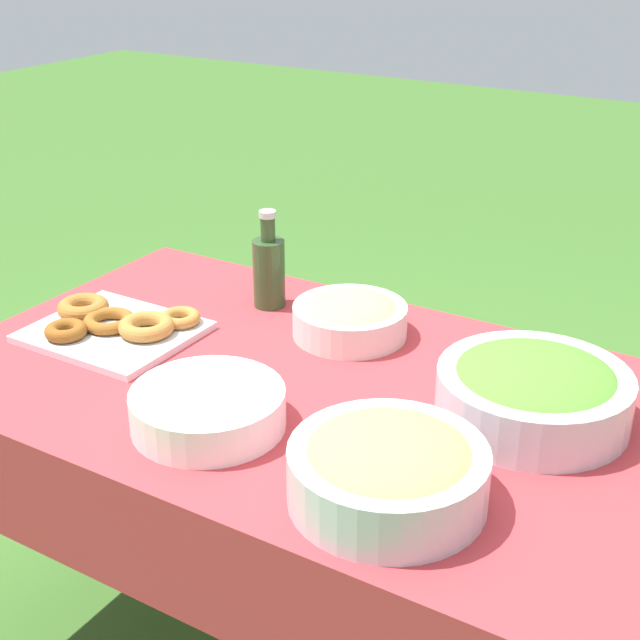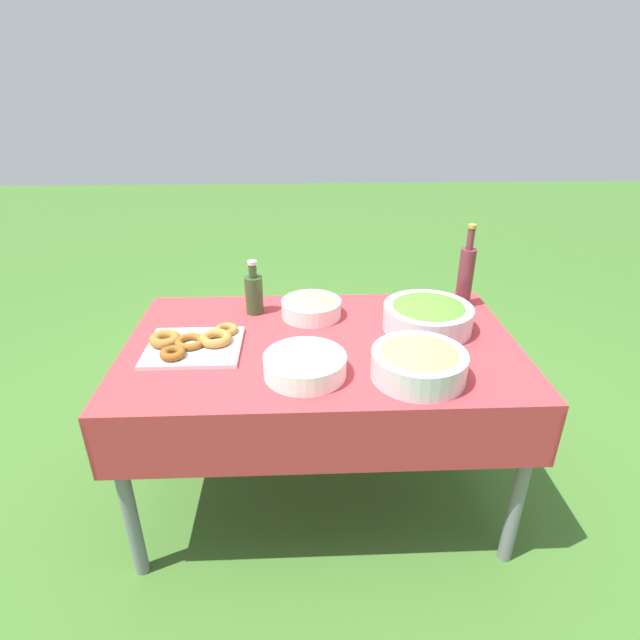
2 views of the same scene
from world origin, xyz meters
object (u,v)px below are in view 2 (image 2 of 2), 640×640
(pasta_bowl, at_px, (311,306))
(donut_platter, at_px, (193,343))
(plate_stack, at_px, (305,365))
(salad_bowl, at_px, (428,315))
(olive_oil_bottle, at_px, (254,293))
(fruit_bowl, at_px, (419,362))
(wine_bottle, at_px, (466,275))

(pasta_bowl, height_order, donut_platter, pasta_bowl)
(plate_stack, bearing_deg, donut_platter, -25.69)
(donut_platter, xyz_separation_m, plate_stack, (-0.41, 0.20, 0.02))
(plate_stack, bearing_deg, salad_bowl, -146.70)
(olive_oil_bottle, bearing_deg, fruit_bowl, 137.58)
(donut_platter, distance_m, wine_bottle, 1.16)
(pasta_bowl, height_order, plate_stack, pasta_bowl)
(salad_bowl, bearing_deg, olive_oil_bottle, -14.46)
(salad_bowl, xyz_separation_m, donut_platter, (0.90, 0.12, -0.04))
(pasta_bowl, relative_size, olive_oil_bottle, 1.08)
(donut_platter, bearing_deg, olive_oil_bottle, -123.76)
(salad_bowl, relative_size, wine_bottle, 0.97)
(donut_platter, bearing_deg, salad_bowl, -172.10)
(pasta_bowl, relative_size, wine_bottle, 0.69)
(donut_platter, relative_size, fruit_bowl, 1.09)
(donut_platter, relative_size, olive_oil_bottle, 1.49)
(salad_bowl, bearing_deg, fruit_bowl, 72.21)
(pasta_bowl, xyz_separation_m, wine_bottle, (-0.66, -0.08, 0.10))
(donut_platter, bearing_deg, plate_stack, 154.31)
(donut_platter, height_order, wine_bottle, wine_bottle)
(wine_bottle, bearing_deg, fruit_bowl, 60.59)
(plate_stack, bearing_deg, olive_oil_bottle, -67.65)
(wine_bottle, relative_size, fruit_bowl, 1.15)
(pasta_bowl, relative_size, plate_stack, 0.89)
(salad_bowl, xyz_separation_m, wine_bottle, (-0.21, -0.21, 0.08))
(olive_oil_bottle, distance_m, fruit_bowl, 0.79)
(fruit_bowl, bearing_deg, donut_platter, -16.18)
(olive_oil_bottle, bearing_deg, pasta_bowl, 169.97)
(olive_oil_bottle, xyz_separation_m, wine_bottle, (-0.90, -0.03, 0.05))
(plate_stack, height_order, fruit_bowl, fruit_bowl)
(donut_platter, distance_m, plate_stack, 0.46)
(plate_stack, distance_m, olive_oil_bottle, 0.55)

